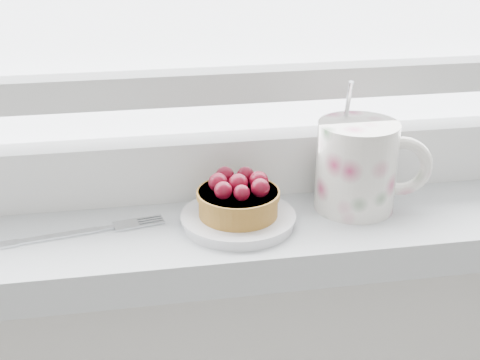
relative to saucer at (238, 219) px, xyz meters
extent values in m
cube|color=silver|center=(0.00, 0.02, -0.03)|extent=(1.60, 0.20, 0.04)
cube|color=silver|center=(0.00, 0.09, 0.03)|extent=(1.30, 0.05, 0.07)
cube|color=silver|center=(0.00, 0.09, 0.12)|extent=(1.30, 0.04, 0.04)
cylinder|color=silver|center=(0.00, 0.00, 0.00)|extent=(0.12, 0.12, 0.01)
cylinder|color=brown|center=(0.00, 0.00, 0.02)|extent=(0.08, 0.08, 0.03)
cylinder|color=brown|center=(0.00, 0.00, 0.03)|extent=(0.09, 0.09, 0.01)
sphere|color=#440612|center=(0.00, 0.00, 0.04)|extent=(0.02, 0.02, 0.02)
sphere|color=#440612|center=(0.02, 0.00, 0.04)|extent=(0.02, 0.02, 0.02)
sphere|color=#440612|center=(0.01, 0.02, 0.04)|extent=(0.02, 0.02, 0.02)
sphere|color=#440612|center=(-0.01, 0.02, 0.04)|extent=(0.02, 0.02, 0.02)
sphere|color=#440612|center=(-0.02, 0.01, 0.04)|extent=(0.02, 0.02, 0.02)
sphere|color=#440612|center=(-0.02, -0.01, 0.04)|extent=(0.02, 0.02, 0.02)
sphere|color=#440612|center=(0.00, -0.02, 0.04)|extent=(0.02, 0.02, 0.02)
sphere|color=#440612|center=(0.02, -0.01, 0.04)|extent=(0.02, 0.02, 0.02)
cylinder|color=silver|center=(0.14, 0.02, 0.04)|extent=(0.11, 0.11, 0.10)
cylinder|color=black|center=(0.14, 0.02, 0.09)|extent=(0.08, 0.08, 0.01)
torus|color=silver|center=(0.18, 0.01, 0.05)|extent=(0.07, 0.03, 0.07)
cylinder|color=silver|center=(0.13, 0.04, 0.11)|extent=(0.01, 0.03, 0.06)
cube|color=silver|center=(-0.19, 0.00, 0.00)|extent=(0.09, 0.03, 0.00)
cube|color=silver|center=(-0.24, 0.00, 0.00)|extent=(0.02, 0.02, 0.00)
cube|color=silver|center=(-0.14, 0.01, 0.00)|extent=(0.02, 0.01, 0.00)
cube|color=silver|center=(-0.12, 0.02, 0.00)|extent=(0.03, 0.03, 0.00)
cube|color=silver|center=(-0.09, 0.01, 0.00)|extent=(0.03, 0.01, 0.00)
cube|color=silver|center=(-0.09, 0.02, 0.00)|extent=(0.03, 0.01, 0.00)
cube|color=silver|center=(-0.09, 0.02, 0.00)|extent=(0.03, 0.01, 0.00)
cube|color=silver|center=(-0.10, 0.03, 0.00)|extent=(0.03, 0.01, 0.00)
camera|label=1|loc=(-0.11, -0.63, 0.33)|focal=50.00mm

